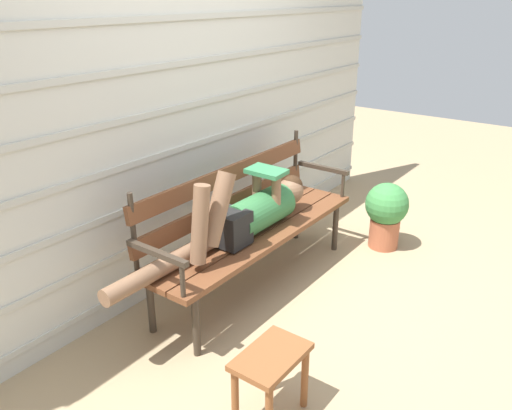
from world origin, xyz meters
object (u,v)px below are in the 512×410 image
Objects in this scene: park_bench at (248,220)px; potted_plant at (386,212)px; footstool at (271,369)px; reclining_person at (246,214)px.

potted_plant is at bearing -26.56° from park_bench.
park_bench is 1.28m from footstool.
potted_plant is at bearing -21.53° from reclining_person.
reclining_person is 1.32m from potted_plant.
footstool is 2.04m from potted_plant.
park_bench is 1.06× the size of reclining_person.
reclining_person is 3.20× the size of potted_plant.
park_bench is at bearing 42.24° from footstool.
park_bench is at bearing 153.44° from potted_plant.
reclining_person reaches higher than footstool.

